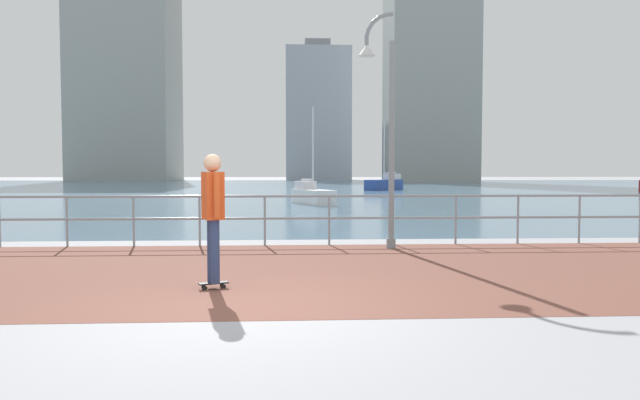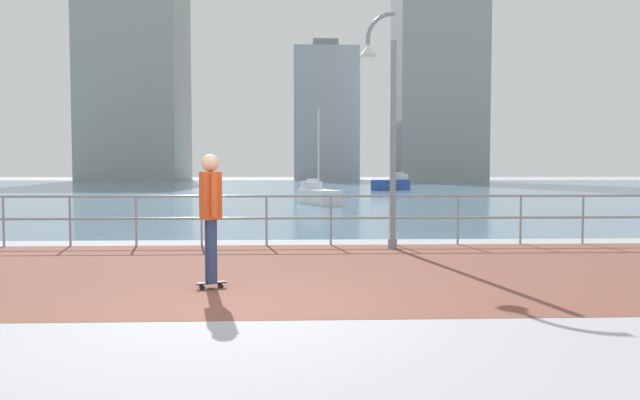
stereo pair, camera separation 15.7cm
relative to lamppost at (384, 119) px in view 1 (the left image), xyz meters
The scene contains 11 objects.
ground 35.00m from the lamppost, 94.08° to the left, with size 220.00×220.00×0.00m, color #9E9EA3.
brick_paving 4.48m from the lamppost, 133.99° to the right, with size 28.00×6.39×0.01m, color brown.
harbor_water 45.77m from the lamppost, 93.12° to the left, with size 180.00×88.00×0.00m, color slate.
waterfront_railing 3.21m from the lamppost, 165.96° to the left, with size 25.25×0.06×1.10m.
lamppost is the anchor object (origin of this frame).
skateboarder 5.26m from the lamppost, 126.67° to the right, with size 0.41×0.54×1.84m.
sailboat_yellow 16.38m from the lamppost, 92.96° to the left, with size 2.11×3.49×4.69m.
sailboat_navy 37.71m from the lamppost, 80.47° to the left, with size 3.73×3.88×5.78m.
tower_concrete 96.37m from the lamppost, 108.25° to the left, with size 16.24×15.67×40.13m.
tower_slate 78.47m from the lamppost, 75.59° to the left, with size 12.47×10.19×46.45m.
tower_steel 94.23m from the lamppost, 88.05° to the left, with size 11.25×13.80×24.94m.
Camera 1 is at (0.52, -6.77, 1.61)m, focal length 32.59 mm.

